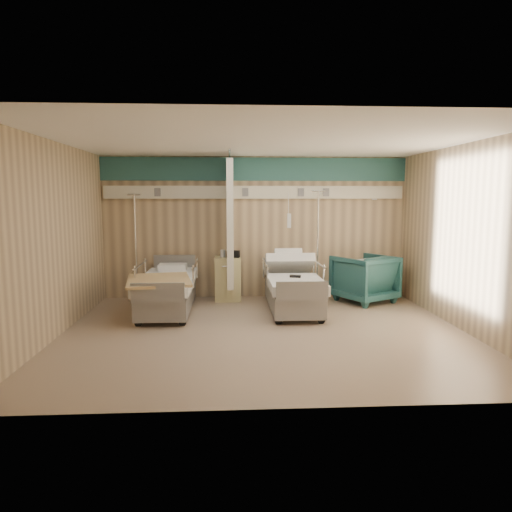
# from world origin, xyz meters

# --- Properties ---
(ground) EXTENTS (6.00, 5.00, 0.00)m
(ground) POSITION_xyz_m (0.00, 0.00, 0.00)
(ground) COLOR gray
(ground) RESTS_ON ground
(room_walls) EXTENTS (6.04, 5.04, 2.82)m
(room_walls) POSITION_xyz_m (-0.03, 0.25, 1.86)
(room_walls) COLOR tan
(room_walls) RESTS_ON ground
(bed_right) EXTENTS (1.00, 2.16, 0.63)m
(bed_right) POSITION_xyz_m (0.60, 1.30, 0.32)
(bed_right) COLOR silver
(bed_right) RESTS_ON ground
(bed_left) EXTENTS (1.00, 2.16, 0.63)m
(bed_left) POSITION_xyz_m (-1.60, 1.30, 0.32)
(bed_left) COLOR silver
(bed_left) RESTS_ON ground
(bedside_cabinet) EXTENTS (0.50, 0.48, 0.85)m
(bedside_cabinet) POSITION_xyz_m (-0.55, 2.20, 0.42)
(bedside_cabinet) COLOR #CFC281
(bedside_cabinet) RESTS_ON ground
(visitor_armchair) EXTENTS (1.34, 1.35, 0.91)m
(visitor_armchair) POSITION_xyz_m (2.07, 1.90, 0.46)
(visitor_armchair) COLOR #1F4D4E
(visitor_armchair) RESTS_ON ground
(waffle_blanket) EXTENTS (0.80, 0.77, 0.07)m
(waffle_blanket) POSITION_xyz_m (2.08, 1.84, 0.95)
(waffle_blanket) COLOR white
(waffle_blanket) RESTS_ON visitor_armchair
(iv_stand_right) EXTENTS (0.38, 0.38, 2.14)m
(iv_stand_right) POSITION_xyz_m (1.19, 2.09, 0.44)
(iv_stand_right) COLOR silver
(iv_stand_right) RESTS_ON ground
(iv_stand_left) EXTENTS (0.37, 0.37, 2.07)m
(iv_stand_left) POSITION_xyz_m (-2.33, 2.27, 0.42)
(iv_stand_left) COLOR silver
(iv_stand_left) RESTS_ON ground
(call_remote) EXTENTS (0.20, 0.14, 0.04)m
(call_remote) POSITION_xyz_m (0.62, 1.09, 0.65)
(call_remote) COLOR black
(call_remote) RESTS_ON bed_right
(tan_blanket) EXTENTS (1.20, 1.41, 0.04)m
(tan_blanket) POSITION_xyz_m (-1.68, 0.84, 0.65)
(tan_blanket) COLOR tan
(tan_blanket) RESTS_ON bed_left
(toiletry_bag) EXTENTS (0.27, 0.20, 0.13)m
(toiletry_bag) POSITION_xyz_m (-0.44, 2.14, 0.92)
(toiletry_bag) COLOR black
(toiletry_bag) RESTS_ON bedside_cabinet
(white_cup) EXTENTS (0.12, 0.12, 0.14)m
(white_cup) POSITION_xyz_m (-0.65, 2.20, 0.92)
(white_cup) COLOR white
(white_cup) RESTS_ON bedside_cabinet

